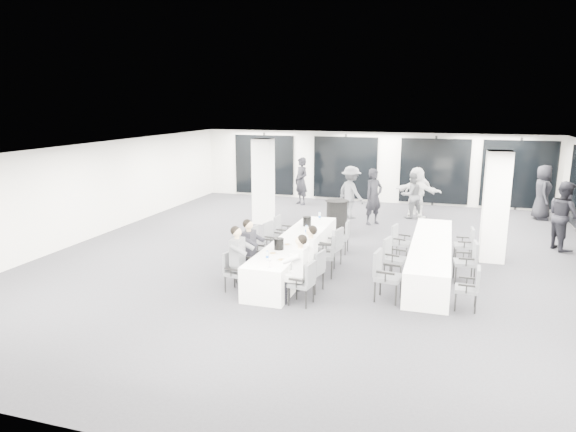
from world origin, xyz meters
The scene contains 43 objects.
room centered at (0.89, 1.11, 1.39)m, with size 14.04×16.04×2.84m.
column_left centered at (-2.80, 3.20, 1.40)m, with size 0.60×0.60×2.80m, color white.
column_right centered at (4.20, 1.00, 1.40)m, with size 0.60×0.60×2.80m, color white.
banquet_table_main centered at (-0.39, -1.13, 0.38)m, with size 0.90×5.00×0.75m, color white.
banquet_table_side centered at (2.75, -0.48, 0.38)m, with size 0.90×5.00×0.75m, color white.
cocktail_table centered at (-0.19, 2.64, 0.51)m, with size 0.73×0.73×1.01m.
chair_main_left_near centered at (-1.21, -2.99, 0.49)m, with size 0.50×0.53×0.86m.
chair_main_left_second centered at (-1.23, -2.33, 0.56)m, with size 0.52×0.58×0.99m.
chair_main_left_mid centered at (-1.23, -1.42, 0.59)m, with size 0.56×0.61×1.04m.
chair_main_left_fourth centered at (-1.22, -0.44, 0.53)m, with size 0.55×0.58×0.93m.
chair_main_left_far centered at (-1.22, 0.36, 0.53)m, with size 0.48×0.54×0.93m.
chair_main_right_near centered at (0.44, -3.28, 0.51)m, with size 0.51×0.55×0.89m.
chair_main_right_second centered at (0.44, -2.49, 0.51)m, with size 0.54×0.57×0.90m.
chair_main_right_mid centered at (0.45, -1.45, 0.59)m, with size 0.62×0.65×1.04m.
chair_main_right_fourth centered at (0.44, -0.68, 0.55)m, with size 0.57×0.60×0.96m.
chair_main_right_far centered at (0.44, 0.49, 0.50)m, with size 0.45×0.51×0.88m.
chair_side_left_near centered at (1.91, -2.53, 0.59)m, with size 0.58×0.63×1.03m.
chair_side_left_mid centered at (1.92, -1.08, 0.53)m, with size 0.56×0.59×0.92m.
chair_side_left_far centered at (1.92, 0.45, 0.50)m, with size 0.52×0.55×0.88m.
chair_side_right_near centered at (3.57, -2.55, 0.49)m, with size 0.45×0.50×0.87m.
chair_side_right_mid centered at (3.58, -0.89, 0.53)m, with size 0.52×0.56×0.93m.
chair_side_right_far centered at (3.57, 0.68, 0.50)m, with size 0.48×0.53×0.88m.
seated_guest_a centered at (-1.06, -3.00, 0.81)m, with size 0.50×0.38×1.44m.
seated_guest_b centered at (-1.06, -2.34, 0.81)m, with size 0.50×0.38×1.44m.
seated_guest_c centered at (0.28, -3.27, 0.81)m, with size 0.50×0.38×1.44m.
seated_guest_d centered at (0.28, -2.47, 0.81)m, with size 0.50×0.38×1.44m.
standing_guest_a centered at (0.73, 4.08, 1.05)m, with size 0.76×0.62×2.09m, color black.
standing_guest_b centered at (1.87, 5.39, 0.92)m, with size 0.88×0.54×1.83m, color #505357.
standing_guest_c centered at (-0.16, 4.81, 1.02)m, with size 1.33×0.67×2.05m, color #505357.
standing_guest_d centered at (2.05, 6.13, 0.96)m, with size 1.13×0.63×1.92m, color white.
standing_guest_e centered at (6.15, 6.57, 1.06)m, with size 1.03×0.63×2.13m, color black.
standing_guest_f centered at (2.01, 5.50, 1.01)m, with size 1.85×0.71×2.02m, color white.
standing_guest_g centered at (-2.46, 6.60, 1.05)m, with size 0.77×0.62×2.10m, color black.
standing_guest_h centered at (6.09, 2.64, 1.07)m, with size 1.04×0.63×2.15m, color black.
ice_bucket_near centered at (-0.48, -2.13, 0.88)m, with size 0.22×0.22×0.25m, color black.
ice_bucket_far centered at (-0.47, 0.19, 0.88)m, with size 0.22×0.22×0.25m, color black.
water_bottle_a centered at (-0.46, -2.97, 0.85)m, with size 0.06×0.06×0.19m, color silver.
water_bottle_b centered at (-0.25, -0.67, 0.86)m, with size 0.07×0.07×0.22m, color silver.
water_bottle_c centered at (-0.33, 1.01, 0.86)m, with size 0.07×0.07×0.21m, color silver.
plate_a centered at (-0.50, -2.49, 0.76)m, with size 0.22×0.22×0.03m.
plate_b centered at (-0.18, -2.88, 0.76)m, with size 0.22×0.22×0.03m.
plate_c centered at (-0.42, -1.72, 0.76)m, with size 0.21×0.21×0.03m.
wine_glass centered at (-0.25, -3.40, 0.90)m, with size 0.08×0.08×0.20m.
Camera 1 is at (3.01, -12.57, 3.97)m, focal length 32.00 mm.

